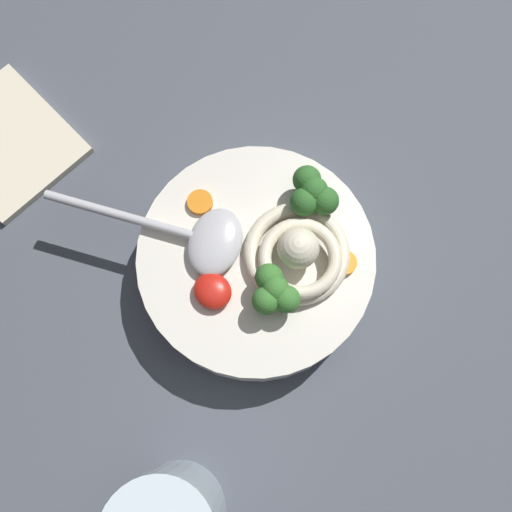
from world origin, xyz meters
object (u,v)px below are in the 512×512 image
Objects in this scene: noodle_pile at (298,253)px; soup_spoon at (199,237)px; folded_napkin at (7,142)px; soup_bowl at (256,263)px.

noodle_pile reaches higher than soup_spoon.
folded_napkin is at bearing -13.89° from soup_spoon.
soup_spoon is at bearing -149.06° from noodle_pile.
soup_bowl is 4.92cm from noodle_pile.
folded_napkin is at bearing -166.37° from soup_bowl.
soup_spoon is at bearing -154.96° from soup_bowl.
soup_spoon is (-4.45, -2.08, 3.11)cm from soup_bowl.
soup_spoon reaches higher than soup_bowl.
noodle_pile is at bearing 16.45° from folded_napkin.
noodle_pile is at bearing 39.43° from soup_bowl.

